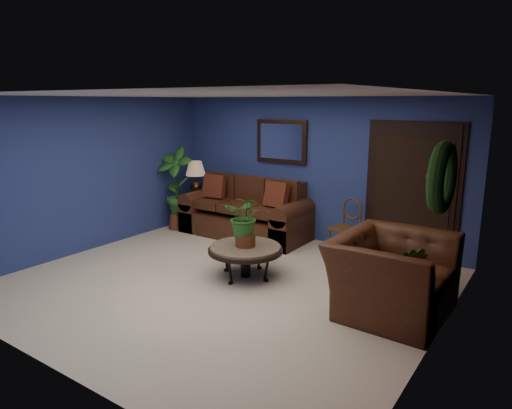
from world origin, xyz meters
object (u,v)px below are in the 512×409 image
Objects in this scene: side_chair at (348,223)px; armchair at (392,275)px; coffee_table at (245,250)px; sofa at (248,216)px; end_table at (197,202)px; table_lamp at (196,174)px.

side_chair reaches higher than armchair.
coffee_table is 0.75× the size of armchair.
end_table is at bearing -178.14° from sofa.
end_table is (-2.41, 1.68, 0.07)m from coffee_table.
table_lamp is 0.47× the size of armchair.
table_lamp is (-2.41, 1.68, 0.64)m from coffee_table.
coffee_table is 1.58× the size of end_table.
armchair is (3.24, -1.65, 0.10)m from sofa.
coffee_table is 3.00m from table_lamp.
armchair is at bearing -19.91° from end_table.
table_lamp reaches higher than end_table.
table_lamp reaches higher than armchair.
table_lamp reaches higher than coffee_table.
side_chair is at bearing 1.18° from end_table.
coffee_table is 2.93m from end_table.
side_chair is 2.11m from armchair.
side_chair is (3.18, 0.07, 0.05)m from end_table.
armchair is at bearing -27.04° from sofa.
coffee_table is at bearing -34.94° from table_lamp.
side_chair is (1.96, 0.03, 0.17)m from sofa.
sofa reaches higher than coffee_table.
sofa is 2.27× the size of coffee_table.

